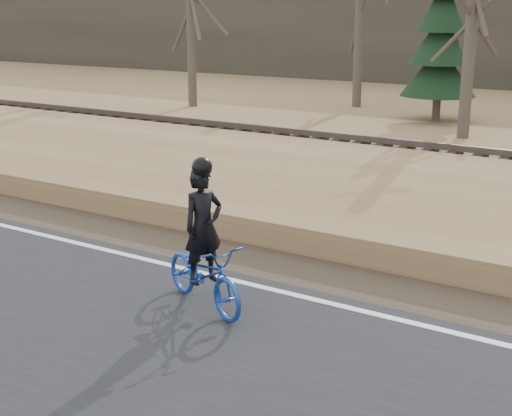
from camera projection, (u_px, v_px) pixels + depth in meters
The scene contains 12 objects.
ground at pixel (292, 306), 9.49m from camera, with size 120.00×120.00×0.00m, color #94754B.
road at pixel (174, 384), 7.45m from camera, with size 120.00×6.00×0.06m, color black.
edge_line at pixel (300, 296), 9.64m from camera, with size 120.00×0.12×0.01m, color silver.
shoulder at pixel (333, 277), 10.46m from camera, with size 120.00×1.60×0.04m, color #473A2B.
embankment at pixel (407, 215), 12.85m from camera, with size 120.00×5.00×0.44m, color #94754B.
ballast at pixel (469, 175), 15.93m from camera, with size 120.00×3.00×0.45m, color slate.
railroad at pixel (470, 162), 15.85m from camera, with size 120.00×2.40×0.29m.
cyclist at pixel (204, 261), 9.16m from camera, with size 1.81×1.20×1.99m.
bare_tree_far_left at pixel (190, 1), 27.73m from camera, with size 0.36×0.36×8.17m, color #4F473A.
bare_tree_left at pixel (360, 12), 27.66m from camera, with size 0.36×0.36×7.39m, color #4F473A.
bare_tree_near_left at pixel (471, 31), 20.94m from camera, with size 0.36×0.36×6.35m, color #4F473A.
conifer at pixel (441, 41), 24.31m from camera, with size 2.60×2.60×5.83m.
Camera 1 is at (4.30, -7.68, 3.82)m, focal length 50.00 mm.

